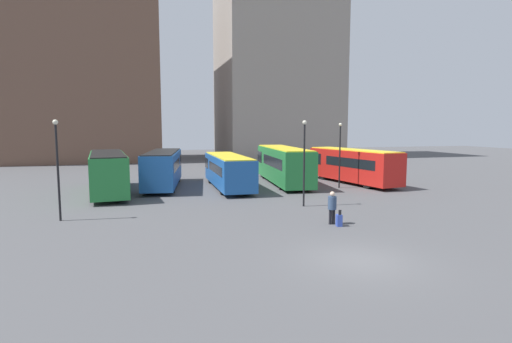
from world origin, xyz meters
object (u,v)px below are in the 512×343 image
(bus_4, at_px, (352,165))
(lamp_post_1, at_px, (304,156))
(bus_3, at_px, (283,164))
(lamp_post_2, at_px, (340,150))
(bus_0, at_px, (108,171))
(suitcase, at_px, (339,220))
(bus_2, at_px, (228,170))
(traveler, at_px, (332,205))
(lamp_post_0, at_px, (57,162))
(bus_1, at_px, (163,168))

(bus_4, relative_size, lamp_post_1, 1.98)
(bus_3, bearing_deg, lamp_post_2, -133.10)
(bus_0, relative_size, bus_3, 0.90)
(bus_0, bearing_deg, suitcase, -145.13)
(bus_2, relative_size, suitcase, 12.04)
(traveler, bearing_deg, lamp_post_0, 81.54)
(bus_3, bearing_deg, lamp_post_0, 128.94)
(bus_1, bearing_deg, lamp_post_0, 160.41)
(traveler, bearing_deg, lamp_post_2, -18.76)
(traveler, xyz_separation_m, suitcase, (0.16, -0.49, -0.73))
(bus_2, height_order, lamp_post_2, lamp_post_2)
(traveler, height_order, lamp_post_1, lamp_post_1)
(bus_1, height_order, lamp_post_0, lamp_post_0)
(bus_0, xyz_separation_m, lamp_post_2, (18.65, -2.47, 1.51))
(bus_4, xyz_separation_m, suitcase, (-8.82, -14.48, -1.39))
(bus_3, relative_size, bus_4, 1.12)
(bus_1, xyz_separation_m, lamp_post_0, (-6.09, -11.39, 1.58))
(bus_2, bearing_deg, bus_4, -89.37)
(traveler, height_order, lamp_post_0, lamp_post_0)
(bus_0, relative_size, traveler, 6.37)
(bus_4, distance_m, lamp_post_2, 3.87)
(bus_1, bearing_deg, bus_0, 125.21)
(lamp_post_0, bearing_deg, bus_0, 79.05)
(bus_0, bearing_deg, bus_2, -94.90)
(lamp_post_1, bearing_deg, bus_0, 144.40)
(bus_0, bearing_deg, bus_4, -95.68)
(bus_3, relative_size, traveler, 7.04)
(bus_2, distance_m, bus_3, 5.71)
(bus_1, distance_m, lamp_post_2, 15.15)
(bus_1, height_order, bus_3, bus_3)
(bus_1, bearing_deg, bus_3, -84.03)
(traveler, relative_size, suitcase, 1.98)
(bus_0, bearing_deg, lamp_post_0, 163.38)
(bus_0, bearing_deg, bus_1, -69.00)
(traveler, bearing_deg, suitcase, -151.06)
(bus_0, height_order, suitcase, bus_0)
(bus_2, xyz_separation_m, lamp_post_1, (3.09, -9.19, 1.76))
(lamp_post_0, xyz_separation_m, lamp_post_2, (20.43, 6.76, -0.02))
(bus_1, height_order, lamp_post_1, lamp_post_1)
(traveler, bearing_deg, bus_0, 51.49)
(bus_4, distance_m, lamp_post_0, 24.82)
(bus_1, relative_size, lamp_post_0, 1.92)
(bus_0, distance_m, bus_1, 4.82)
(lamp_post_0, bearing_deg, bus_2, 39.48)
(bus_0, distance_m, lamp_post_0, 9.52)
(traveler, xyz_separation_m, lamp_post_2, (6.42, 11.53, 2.20))
(bus_2, height_order, bus_3, bus_3)
(bus_0, height_order, lamp_post_0, lamp_post_0)
(bus_0, xyz_separation_m, lamp_post_1, (12.66, -9.06, 1.55))
(traveler, relative_size, lamp_post_1, 0.32)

